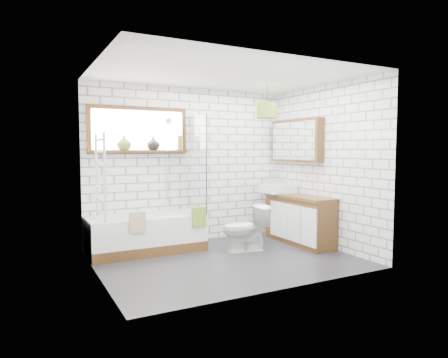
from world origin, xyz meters
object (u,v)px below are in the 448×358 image
vanity (299,219)px  toilet (245,228)px  basin (278,188)px  pendant (267,111)px  bathtub (146,234)px

vanity → toilet: 1.02m
basin → pendant: bearing=-142.4°
bathtub → basin: 2.35m
toilet → pendant: bearing=117.8°
vanity → basin: size_ratio=2.67×
vanity → bathtub: bearing=165.3°
bathtub → pendant: pendant is taller
basin → pendant: (-0.50, -0.39, 1.25)m
bathtub → toilet: bearing=-25.9°
bathtub → vanity: bearing=-14.7°
basin → toilet: basin is taller
pendant → basin: bearing=37.6°
toilet → pendant: pendant is taller
vanity → pendant: 1.81m
basin → toilet: 1.21m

